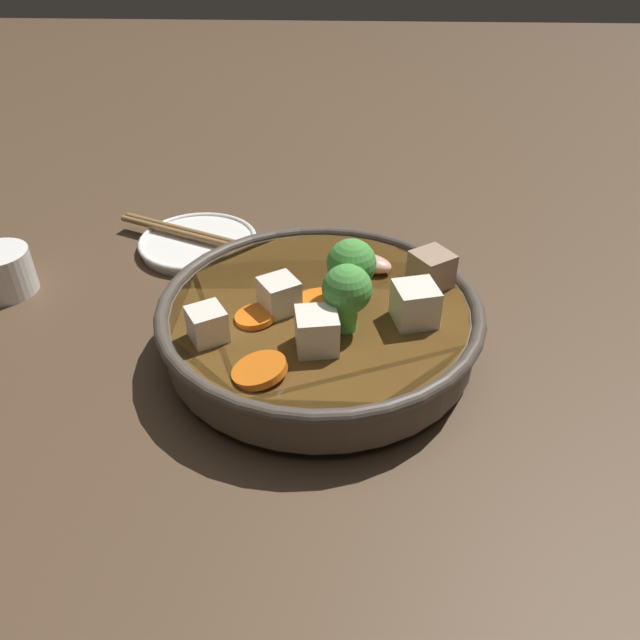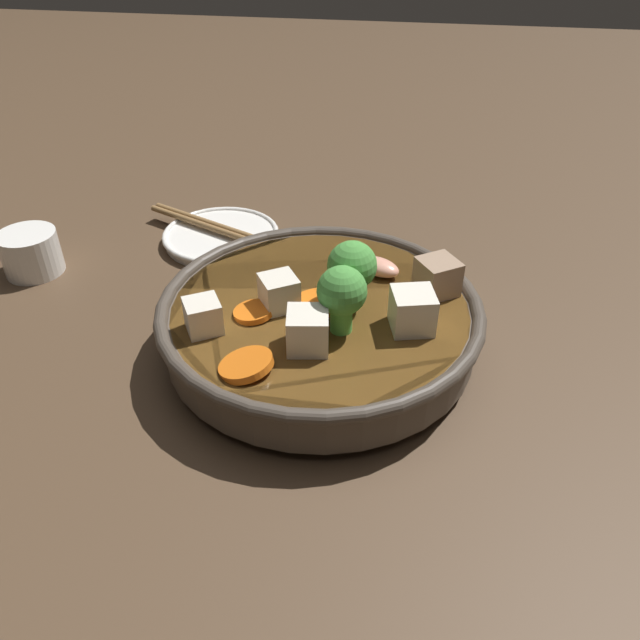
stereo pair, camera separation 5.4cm
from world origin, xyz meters
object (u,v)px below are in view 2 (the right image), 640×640
object	(u,v)px
chopsticks_pair	(220,229)
stirfry_bowl	(321,318)
tea_cup	(31,252)
side_saucer	(221,236)

from	to	relation	value
chopsticks_pair	stirfry_bowl	bearing A→B (deg)	-140.63
tea_cup	chopsticks_pair	bearing A→B (deg)	-61.33
tea_cup	chopsticks_pair	xyz separation A→B (m)	(0.10, -0.18, -0.01)
stirfry_bowl	side_saucer	size ratio (longest dim) A/B	2.09
side_saucer	chopsticks_pair	world-z (taller)	chopsticks_pair
stirfry_bowl	tea_cup	bearing A→B (deg)	75.72
side_saucer	stirfry_bowl	bearing A→B (deg)	-140.63
side_saucer	chopsticks_pair	bearing A→B (deg)	0.00
stirfry_bowl	chopsticks_pair	world-z (taller)	stirfry_bowl
stirfry_bowl	chopsticks_pair	xyz separation A→B (m)	(0.18, 0.15, -0.02)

